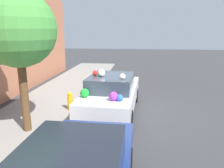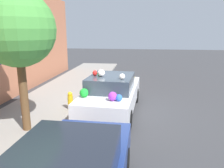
# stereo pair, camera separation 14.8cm
# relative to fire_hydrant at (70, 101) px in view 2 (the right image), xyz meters

# --- Properties ---
(ground_plane) EXTENTS (60.00, 60.00, 0.00)m
(ground_plane) POSITION_rel_fire_hydrant_xyz_m (0.21, -1.56, -0.45)
(ground_plane) COLOR #38383A
(sidewalk_curb) EXTENTS (24.00, 3.20, 0.10)m
(sidewalk_curb) POSITION_rel_fire_hydrant_xyz_m (0.21, 1.14, -0.40)
(sidewalk_curb) COLOR gray
(sidewalk_curb) RESTS_ON ground
(street_tree) EXTENTS (2.16, 2.16, 4.11)m
(street_tree) POSITION_rel_fire_hydrant_xyz_m (-1.93, 0.77, 2.67)
(street_tree) COLOR brown
(street_tree) RESTS_ON sidewalk_curb
(fire_hydrant) EXTENTS (0.20, 0.20, 0.70)m
(fire_hydrant) POSITION_rel_fire_hydrant_xyz_m (0.00, 0.00, 0.00)
(fire_hydrant) COLOR gold
(fire_hydrant) RESTS_ON sidewalk_curb
(art_car) EXTENTS (4.50, 2.03, 1.73)m
(art_car) POSITION_rel_fire_hydrant_xyz_m (0.17, -1.60, 0.32)
(art_car) COLOR silver
(art_car) RESTS_ON ground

